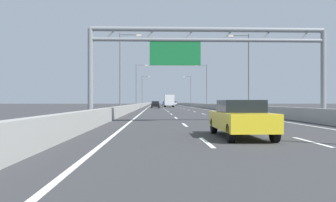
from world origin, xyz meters
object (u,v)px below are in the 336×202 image
(black_car, at_px, (155,105))
(yellow_car, at_px, (241,118))
(streetlamp_left_distant, at_px, (143,89))
(box_truck, at_px, (169,100))
(sign_gantry, at_px, (204,50))
(blue_car, at_px, (165,103))
(silver_car, at_px, (156,103))
(streetlamp_left_mid, at_px, (122,68))
(streetlamp_right_far, at_px, (206,83))
(streetlamp_right_distant, at_px, (190,89))
(streetlamp_right_mid, at_px, (247,68))
(streetlamp_left_far, at_px, (137,83))
(orange_car, at_px, (156,104))
(white_car, at_px, (174,103))

(black_car, height_order, yellow_car, black_car)
(streetlamp_left_distant, height_order, box_truck, streetlamp_left_distant)
(sign_gantry, relative_size, blue_car, 3.88)
(silver_car, bearing_deg, black_car, -90.15)
(streetlamp_left_mid, relative_size, streetlamp_right_far, 1.00)
(streetlamp_right_distant, height_order, blue_car, streetlamp_right_distant)
(streetlamp_right_mid, height_order, streetlamp_left_distant, same)
(streetlamp_right_mid, relative_size, streetlamp_left_far, 1.00)
(sign_gantry, height_order, streetlamp_right_mid, streetlamp_right_mid)
(yellow_car, distance_m, orange_car, 83.83)
(streetlamp_left_distant, bearing_deg, white_car, 65.41)
(silver_car, height_order, white_car, silver_car)
(streetlamp_right_distant, distance_m, orange_car, 18.72)
(streetlamp_left_far, relative_size, silver_car, 2.22)
(white_car, bearing_deg, silver_car, -170.62)
(streetlamp_right_mid, bearing_deg, streetlamp_right_distant, 90.00)
(yellow_car, bearing_deg, blue_car, 89.93)
(white_car, xyz_separation_m, orange_car, (-7.08, -39.00, 0.02))
(streetlamp_left_far, distance_m, orange_car, 21.26)
(streetlamp_right_mid, relative_size, blue_car, 2.31)
(streetlamp_left_mid, distance_m, streetlamp_left_far, 34.90)
(streetlamp_right_mid, relative_size, white_car, 2.15)
(streetlamp_left_distant, distance_m, blue_car, 19.39)
(streetlamp_left_mid, xyz_separation_m, blue_car, (7.38, 87.12, -4.65))
(box_truck, bearing_deg, sign_gantry, -90.16)
(blue_car, distance_m, box_truck, 40.04)
(streetlamp_left_far, height_order, yellow_car, streetlamp_left_far)
(streetlamp_right_mid, bearing_deg, white_car, 92.28)
(streetlamp_right_mid, distance_m, black_car, 35.15)
(orange_car, bearing_deg, streetlamp_left_distant, 105.75)
(streetlamp_left_far, distance_m, streetlamp_right_distant, 37.96)
(streetlamp_left_distant, relative_size, white_car, 2.15)
(streetlamp_left_mid, xyz_separation_m, streetlamp_left_distant, (0.00, 69.80, 0.00))
(streetlamp_left_far, bearing_deg, box_truck, 58.87)
(streetlamp_left_distant, height_order, white_car, streetlamp_left_distant)
(streetlamp_left_mid, height_order, blue_car, streetlamp_left_mid)
(black_car, bearing_deg, box_truck, 76.21)
(streetlamp_left_distant, height_order, orange_car, streetlamp_left_distant)
(blue_car, distance_m, white_car, 8.08)
(silver_car, bearing_deg, sign_gantry, -88.41)
(white_car, bearing_deg, streetlamp_left_distant, -114.59)
(sign_gantry, bearing_deg, yellow_car, -89.69)
(streetlamp_right_far, distance_m, orange_car, 23.51)
(streetlamp_right_mid, distance_m, white_car, 94.43)
(streetlamp_right_mid, bearing_deg, streetlamp_left_mid, 180.00)
(black_car, xyz_separation_m, orange_car, (0.19, 22.19, 0.02))
(sign_gantry, relative_size, box_truck, 1.85)
(streetlamp_right_far, distance_m, box_truck, 14.83)
(sign_gantry, bearing_deg, white_car, 87.96)
(black_car, height_order, white_car, white_car)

